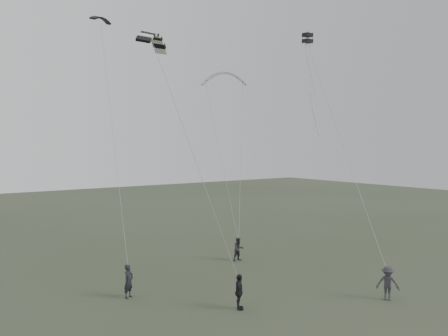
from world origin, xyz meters
TOP-DOWN VIEW (x-y plane):
  - ground at (0.00, 0.00)m, footprint 140.00×140.00m
  - flyer_left at (-5.73, 5.07)m, footprint 0.82×0.74m
  - flyer_right at (4.19, 7.79)m, footprint 0.88×0.70m
  - flyer_center at (-1.76, 0.02)m, footprint 0.99×1.16m
  - flyer_far at (5.79, -3.68)m, footprint 1.31×1.40m
  - kite_dark_small at (-5.15, 10.48)m, footprint 1.62×1.15m
  - kite_pale_large at (8.34, 15.39)m, footprint 4.36×3.28m
  - kite_striped at (-5.00, 3.30)m, footprint 2.80×2.73m
  - kite_box at (8.67, 5.26)m, footprint 0.61×0.67m

SIDE VIEW (x-z plane):
  - ground at x=0.00m, z-range 0.00..0.00m
  - flyer_right at x=4.19m, z-range 0.00..1.73m
  - flyer_center at x=-1.76m, z-range 0.00..1.86m
  - flyer_left at x=-5.73m, z-range 0.00..1.89m
  - flyer_far at x=5.79m, z-range 0.00..1.90m
  - kite_striped at x=-5.00m, z-range 13.78..15.07m
  - kite_pale_large at x=8.34m, z-range 14.38..16.27m
  - kite_box at x=8.67m, z-range 16.20..16.95m
  - kite_dark_small at x=-5.15m, z-range 16.65..17.25m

